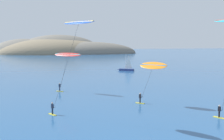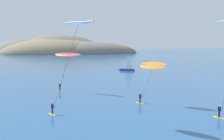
{
  "view_description": "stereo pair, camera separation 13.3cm",
  "coord_description": "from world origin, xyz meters",
  "views": [
    {
      "loc": [
        -8.18,
        -21.21,
        9.96
      ],
      "look_at": [
        2.73,
        20.1,
        5.48
      ],
      "focal_mm": 45.0,
      "sensor_mm": 36.0,
      "label": 1
    },
    {
      "loc": [
        -8.05,
        -21.24,
        9.96
      ],
      "look_at": [
        2.73,
        20.1,
        5.48
      ],
      "focal_mm": 45.0,
      "sensor_mm": 36.0,
      "label": 2
    }
  ],
  "objects": [
    {
      "name": "sailboat_near",
      "position": [
        19.91,
        67.16,
        0.64
      ],
      "size": [
        5.48,
        4.1,
        5.7
      ],
      "color": "navy",
      "rests_on": "ground"
    },
    {
      "name": "kitesurfer_red",
      "position": [
        -2.86,
        32.75,
        6.77
      ],
      "size": [
        5.23,
        5.13,
        7.72
      ],
      "color": "yellow",
      "rests_on": "ground"
    },
    {
      "name": "kitesurfer_blue",
      "position": [
        -3.69,
        12.57,
        11.09
      ],
      "size": [
        5.6,
        7.68,
        12.41
      ],
      "color": "yellow",
      "rests_on": "ground"
    },
    {
      "name": "headland_island",
      "position": [
        5.85,
        200.61,
        0.0
      ],
      "size": [
        110.12,
        51.81,
        29.41
      ],
      "color": "slate",
      "rests_on": "ground"
    },
    {
      "name": "kitesurfer_orange",
      "position": [
        8.67,
        18.5,
        5.74
      ],
      "size": [
        4.11,
        4.62,
        6.76
      ],
      "color": "yellow",
      "rests_on": "ground"
    }
  ]
}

